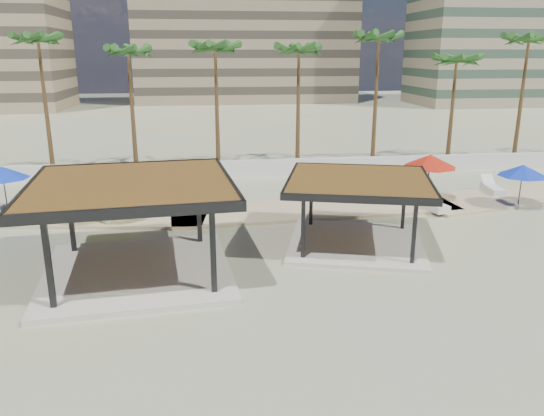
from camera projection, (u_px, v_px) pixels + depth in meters
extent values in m
plane|color=tan|center=(304.00, 259.00, 22.74)|extent=(200.00, 200.00, 0.00)
cube|color=#C6B284|center=(57.00, 217.00, 28.34)|extent=(16.40, 6.19, 0.24)
cube|color=#C6B284|center=(316.00, 210.00, 29.63)|extent=(16.24, 5.11, 0.24)
cube|color=#C6B284|center=(532.00, 194.00, 32.82)|extent=(16.49, 7.75, 0.24)
cube|color=silver|center=(262.00, 168.00, 37.79)|extent=(56.00, 0.30, 1.20)
cube|color=#847259|center=(244.00, 20.00, 93.50)|extent=(38.00, 16.00, 28.00)
cube|color=beige|center=(356.00, 243.00, 24.30)|extent=(7.36, 7.36, 0.18)
cube|color=black|center=(303.00, 227.00, 22.07)|extent=(0.20, 0.20, 2.71)
cube|color=black|center=(311.00, 198.00, 26.35)|extent=(0.20, 0.20, 2.71)
cube|color=black|center=(414.00, 232.00, 21.44)|extent=(0.20, 0.20, 2.71)
cube|color=black|center=(404.00, 202.00, 25.72)|extent=(0.20, 0.20, 2.71)
cube|color=brown|center=(359.00, 181.00, 23.48)|extent=(7.58, 7.58, 0.25)
cube|color=black|center=(360.00, 200.00, 20.57)|extent=(6.01, 1.81, 0.31)
cube|color=black|center=(358.00, 167.00, 26.39)|extent=(6.01, 1.81, 0.31)
cube|color=black|center=(290.00, 179.00, 23.91)|extent=(1.81, 6.01, 0.31)
cube|color=black|center=(430.00, 184.00, 23.05)|extent=(1.81, 6.01, 0.31)
cube|color=beige|center=(138.00, 271.00, 21.13)|extent=(7.83, 7.83, 0.22)
cube|color=black|center=(48.00, 262.00, 17.50)|extent=(0.21, 0.21, 3.27)
cube|color=black|center=(70.00, 215.00, 22.61)|extent=(0.21, 0.21, 3.27)
cube|color=black|center=(213.00, 249.00, 18.67)|extent=(0.21, 0.21, 3.27)
cube|color=black|center=(199.00, 207.00, 23.77)|extent=(0.21, 0.21, 3.27)
cube|color=brown|center=(131.00, 185.00, 20.13)|extent=(8.07, 8.07, 0.31)
cube|color=black|center=(128.00, 213.00, 16.66)|extent=(7.51, 0.82, 0.37)
cube|color=black|center=(134.00, 166.00, 23.61)|extent=(7.51, 0.82, 0.37)
cube|color=black|center=(27.00, 191.00, 19.34)|extent=(0.82, 7.51, 0.37)
cube|color=black|center=(228.00, 180.00, 20.92)|extent=(0.82, 7.51, 0.37)
cylinder|color=beige|center=(8.00, 209.00, 29.05)|extent=(0.48, 0.48, 0.11)
cylinder|color=#262628|center=(5.00, 190.00, 28.75)|extent=(0.07, 0.07, 2.29)
cone|color=#1432BD|center=(2.00, 173.00, 28.47)|extent=(3.47, 3.47, 0.67)
cylinder|color=beige|center=(106.00, 221.00, 27.03)|extent=(0.51, 0.51, 0.12)
cylinder|color=#262628|center=(104.00, 199.00, 26.70)|extent=(0.07, 0.07, 2.43)
cone|color=#FFFA06|center=(102.00, 179.00, 26.41)|extent=(3.71, 3.71, 0.71)
cylinder|color=beige|center=(427.00, 200.00, 30.96)|extent=(0.53, 0.53, 0.13)
cylinder|color=#262628|center=(428.00, 179.00, 30.62)|extent=(0.07, 0.07, 2.55)
cone|color=#B2200E|center=(430.00, 161.00, 30.31)|extent=(3.29, 3.29, 0.74)
cylinder|color=beige|center=(518.00, 205.00, 29.88)|extent=(0.46, 0.46, 0.11)
cylinder|color=#262628|center=(520.00, 187.00, 29.58)|extent=(0.06, 0.06, 2.21)
cone|color=#1432BD|center=(523.00, 170.00, 29.31)|extent=(3.39, 3.39, 0.65)
cylinder|color=beige|center=(108.00, 203.00, 30.21)|extent=(0.44, 0.44, 0.11)
cylinder|color=#262628|center=(106.00, 186.00, 29.92)|extent=(0.06, 0.06, 2.13)
cone|color=#1432BD|center=(105.00, 171.00, 29.67)|extent=(3.24, 3.24, 0.62)
cube|color=silver|center=(49.00, 215.00, 27.74)|extent=(1.40, 2.29, 0.30)
cube|color=silver|center=(49.00, 212.00, 27.69)|extent=(1.40, 2.29, 0.06)
cube|color=silver|center=(57.00, 202.00, 28.41)|extent=(0.91, 0.93, 0.55)
cube|color=silver|center=(432.00, 206.00, 29.37)|extent=(1.26, 2.40, 0.32)
cube|color=silver|center=(432.00, 202.00, 29.32)|extent=(1.26, 2.40, 0.07)
cube|color=silver|center=(423.00, 194.00, 30.05)|extent=(0.90, 0.93, 0.58)
cube|color=silver|center=(386.00, 197.00, 31.08)|extent=(0.98, 2.31, 0.32)
cube|color=silver|center=(386.00, 194.00, 31.03)|extent=(0.98, 2.31, 0.07)
cube|color=silver|center=(380.00, 186.00, 31.78)|extent=(0.81, 0.84, 0.57)
cube|color=silver|center=(493.00, 190.00, 32.86)|extent=(1.03, 2.29, 0.31)
cube|color=silver|center=(493.00, 187.00, 32.81)|extent=(1.03, 2.29, 0.07)
cube|color=silver|center=(488.00, 179.00, 33.56)|extent=(0.82, 0.84, 0.56)
cone|color=brown|center=(46.00, 107.00, 37.28)|extent=(0.36, 0.36, 9.59)
ellipsoid|color=#23521D|center=(38.00, 40.00, 36.00)|extent=(3.00, 3.00, 1.80)
cone|color=brown|center=(132.00, 113.00, 37.58)|extent=(0.36, 0.36, 8.79)
ellipsoid|color=#23521D|center=(128.00, 52.00, 36.41)|extent=(3.00, 3.00, 1.80)
cone|color=brown|center=(217.00, 109.00, 39.07)|extent=(0.36, 0.36, 9.02)
ellipsoid|color=#23521D|center=(215.00, 49.00, 37.87)|extent=(3.00, 3.00, 1.80)
cone|color=brown|center=(298.00, 109.00, 39.36)|extent=(0.36, 0.36, 8.91)
ellipsoid|color=#23521D|center=(299.00, 50.00, 38.18)|extent=(3.00, 3.00, 1.80)
cone|color=brown|center=(375.00, 102.00, 40.19)|extent=(0.36, 0.36, 9.78)
ellipsoid|color=#23521D|center=(379.00, 38.00, 38.88)|extent=(3.00, 3.00, 1.80)
cone|color=brown|center=(452.00, 112.00, 40.79)|extent=(0.36, 0.36, 8.17)
ellipsoid|color=#23521D|center=(457.00, 61.00, 39.71)|extent=(3.00, 3.00, 1.80)
cone|color=brown|center=(521.00, 101.00, 41.91)|extent=(0.36, 0.36, 9.68)
ellipsoid|color=#23521D|center=(529.00, 40.00, 40.61)|extent=(3.00, 3.00, 1.80)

